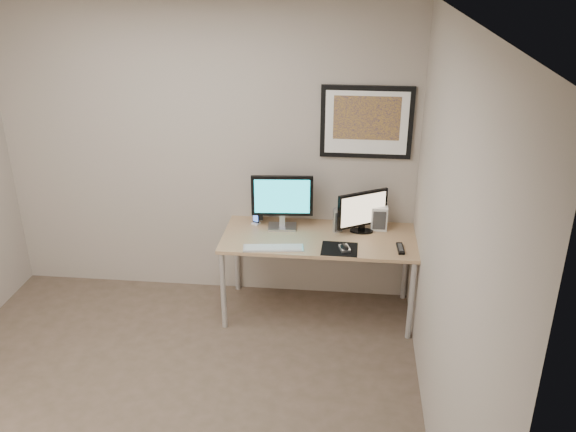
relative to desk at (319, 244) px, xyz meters
name	(u,v)px	position (x,y,z in m)	size (l,w,h in m)	color
floor	(161,410)	(-1.00, -1.35, -0.66)	(3.60, 3.60, 0.00)	#4D4130
room	(160,163)	(-1.00, -0.90, 0.98)	(3.60, 3.60, 3.60)	white
desk	(319,244)	(0.00, 0.00, 0.00)	(1.60, 0.70, 0.73)	#A16D4E
framed_art	(367,122)	(0.35, 0.33, 0.96)	(0.75, 0.04, 0.60)	black
monitor_large	(282,200)	(-0.32, 0.14, 0.33)	(0.52, 0.18, 0.47)	#B3B3B8
monitor_tv	(362,211)	(0.35, 0.13, 0.26)	(0.41, 0.26, 0.36)	black
speaker_left	(259,212)	(-0.54, 0.28, 0.15)	(0.06, 0.06, 0.16)	#B3B3B8
speaker_right	(338,220)	(0.15, 0.12, 0.17)	(0.08, 0.08, 0.20)	#B3B3B8
phone_dock	(256,217)	(-0.56, 0.19, 0.13)	(0.06, 0.06, 0.13)	black
keyboard	(273,248)	(-0.35, -0.26, 0.07)	(0.48, 0.13, 0.02)	silver
mousepad	(339,249)	(0.18, -0.21, 0.07)	(0.29, 0.25, 0.00)	black
mouse	(344,247)	(0.21, -0.22, 0.09)	(0.07, 0.12, 0.04)	black
remote	(400,248)	(0.66, -0.17, 0.08)	(0.05, 0.19, 0.02)	black
fan_unit	(379,218)	(0.50, 0.20, 0.17)	(0.13, 0.10, 0.21)	silver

